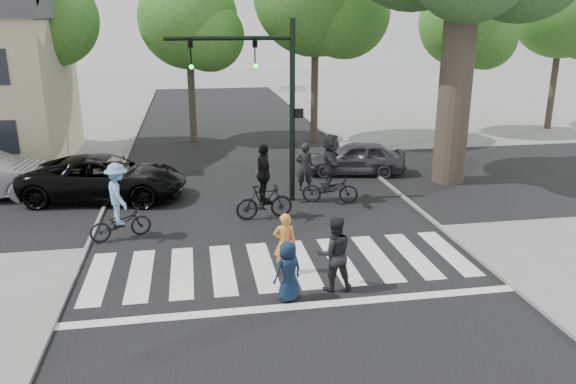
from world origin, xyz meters
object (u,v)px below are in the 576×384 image
pedestrian_woman (285,243)px  cyclist_left (119,207)px  traffic_signal (267,86)px  car_suv (105,178)px  cyclist_right (331,173)px  pedestrian_adult (334,254)px  cyclist_mid (264,189)px  car_grey (355,158)px  pedestrian_child (288,271)px

pedestrian_woman → cyclist_left: size_ratio=0.70×
traffic_signal → car_suv: size_ratio=1.09×
traffic_signal → cyclist_right: traffic_signal is taller
pedestrian_adult → car_suv: pedestrian_adult is taller
pedestrian_adult → cyclist_right: cyclist_right is taller
cyclist_mid → car_grey: (4.28, 4.60, -0.30)m
traffic_signal → car_suv: (-5.46, 1.22, -3.14)m
pedestrian_child → pedestrian_adult: 1.18m
cyclist_right → car_grey: cyclist_right is taller
traffic_signal → cyclist_mid: 3.39m
cyclist_mid → car_grey: bearing=47.1°
traffic_signal → pedestrian_woman: size_ratio=3.90×
pedestrian_adult → car_grey: (3.35, 9.66, -0.22)m
pedestrian_adult → pedestrian_child: bearing=17.2°
cyclist_right → cyclist_left: bearing=-161.9°
cyclist_left → car_suv: size_ratio=0.40×
pedestrian_woman → cyclist_mid: 4.00m
traffic_signal → car_suv: bearing=167.4°
cyclist_mid → pedestrian_woman: bearing=-90.4°
car_suv → pedestrian_woman: bearing=-134.5°
car_suv → car_grey: 9.57m
pedestrian_woman → car_suv: 8.56m
traffic_signal → car_grey: traffic_signal is taller
cyclist_mid → cyclist_right: size_ratio=0.99×
cyclist_right → traffic_signal: bearing=166.8°
cyclist_right → car_grey: 3.93m
pedestrian_adult → car_grey: bearing=-108.3°
pedestrian_child → cyclist_mid: (0.18, 5.39, 0.28)m
pedestrian_adult → car_grey: 10.23m
pedestrian_adult → car_grey: size_ratio=0.45×
traffic_signal → pedestrian_woman: (-0.36, -5.66, -3.13)m
pedestrian_child → pedestrian_adult: (1.11, 0.33, 0.20)m
cyclist_mid → cyclist_right: cyclist_right is taller
cyclist_left → car_suv: cyclist_left is taller
traffic_signal → cyclist_left: bearing=-149.9°
cyclist_mid → car_suv: (-5.13, 2.88, -0.21)m
cyclist_left → pedestrian_woman: bearing=-35.7°
cyclist_left → traffic_signal: bearing=30.1°
cyclist_left → car_grey: 10.18m
traffic_signal → pedestrian_adult: traffic_signal is taller
pedestrian_woman → cyclist_mid: (0.03, 4.00, 0.20)m
cyclist_left → cyclist_mid: size_ratio=0.93×
pedestrian_adult → cyclist_mid: 5.15m
cyclist_right → car_suv: (-7.53, 1.70, -0.30)m
traffic_signal → pedestrian_adult: bearing=-84.9°
pedestrian_child → cyclist_right: cyclist_right is taller
pedestrian_woman → pedestrian_child: pedestrian_woman is taller
pedestrian_woman → pedestrian_adult: bearing=136.2°
car_grey → traffic_signal: bearing=-42.8°
cyclist_right → car_grey: size_ratio=0.60×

